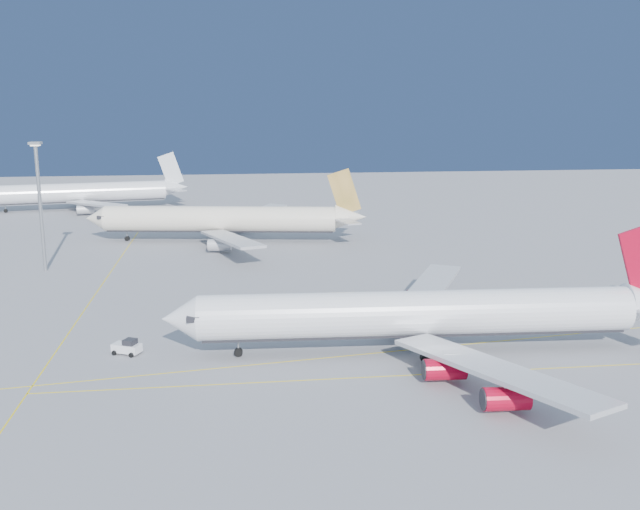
% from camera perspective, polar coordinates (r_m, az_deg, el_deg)
% --- Properties ---
extents(ground, '(500.00, 500.00, 0.00)m').
position_cam_1_polar(ground, '(103.69, 1.75, -6.92)').
color(ground, slate).
rests_on(ground, ground).
extents(taxiway_lines, '(118.86, 140.00, 0.02)m').
position_cam_1_polar(taxiway_lines, '(108.52, -6.52, -6.11)').
color(taxiway_lines, yellow).
rests_on(taxiway_lines, ground).
extents(airliner_virgin, '(71.90, 64.57, 17.74)m').
position_cam_1_polar(airliner_virgin, '(99.24, 8.60, -4.69)').
color(airliner_virgin, white).
rests_on(airliner_virgin, ground).
extents(airliner_etihad, '(69.71, 63.79, 18.22)m').
position_cam_1_polar(airliner_etihad, '(177.70, -7.52, 2.85)').
color(airliner_etihad, beige).
rests_on(airliner_etihad, ground).
extents(airliner_third, '(66.65, 60.75, 17.93)m').
position_cam_1_polar(airliner_third, '(242.22, -18.35, 4.76)').
color(airliner_third, white).
rests_on(airliner_third, ground).
extents(pushback_tug, '(4.29, 3.58, 2.16)m').
position_cam_1_polar(pushback_tug, '(101.83, -15.16, -7.12)').
color(pushback_tug, white).
rests_on(pushback_tug, ground).
extents(light_mast, '(2.26, 2.26, 26.20)m').
position_cam_1_polar(light_mast, '(154.14, -21.53, 4.43)').
color(light_mast, gray).
rests_on(light_mast, ground).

